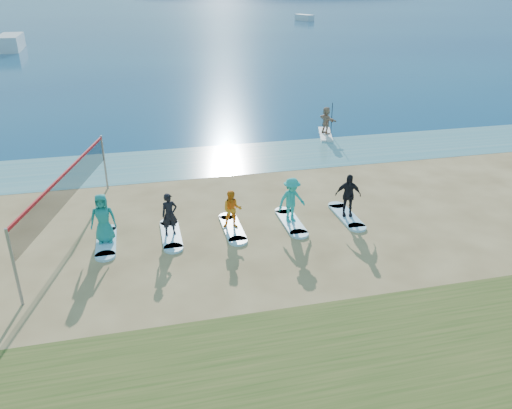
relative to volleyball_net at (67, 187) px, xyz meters
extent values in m
plane|color=tan|center=(5.85, -3.37, -1.90)|extent=(600.00, 600.00, 0.00)
plane|color=teal|center=(5.85, 7.13, -1.90)|extent=(600.00, 600.00, 0.00)
plane|color=navy|center=(5.85, 156.63, -1.90)|extent=(600.00, 600.00, 0.00)
cylinder|color=gray|center=(-1.08, -4.37, -0.65)|extent=(0.09, 0.09, 2.50)
cylinder|color=gray|center=(1.08, 4.37, -0.65)|extent=(0.09, 0.09, 2.50)
cube|color=black|center=(0.00, 0.00, 0.00)|extent=(2.20, 8.74, 1.00)
cube|color=red|center=(0.00, 0.00, 0.52)|extent=(2.23, 8.75, 0.10)
cube|color=silver|center=(13.92, 10.21, -1.84)|extent=(1.53, 3.07, 0.12)
imported|color=tan|center=(13.92, 10.21, -0.97)|extent=(0.88, 1.59, 1.64)
cube|color=silver|center=(-13.30, 59.85, -1.90)|extent=(3.27, 9.13, 2.00)
cube|color=silver|center=(44.01, 103.63, -1.90)|extent=(3.45, 5.75, 1.41)
cube|color=#A3E0FD|center=(1.19, -1.04, -1.86)|extent=(0.70, 2.20, 0.09)
imported|color=teal|center=(1.19, -1.04, -0.90)|extent=(0.92, 0.62, 1.83)
cube|color=#A3E0FD|center=(3.52, -1.04, -1.86)|extent=(0.70, 2.20, 0.09)
imported|color=black|center=(3.52, -1.04, -1.01)|extent=(0.66, 0.50, 1.61)
cube|color=#A3E0FD|center=(5.86, -1.04, -1.86)|extent=(0.70, 2.20, 0.09)
imported|color=orange|center=(5.86, -1.04, -1.07)|extent=(0.83, 0.71, 1.50)
cube|color=#A3E0FD|center=(8.20, -1.04, -1.86)|extent=(0.70, 2.20, 0.09)
imported|color=teal|center=(8.20, -1.04, -0.92)|extent=(1.29, 0.93, 1.80)
cube|color=#A3E0FD|center=(10.54, -1.04, -1.86)|extent=(0.70, 2.20, 0.09)
imported|color=black|center=(10.54, -1.04, -0.94)|extent=(1.10, 0.68, 1.74)
camera|label=1|loc=(2.74, -17.82, 6.79)|focal=35.00mm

